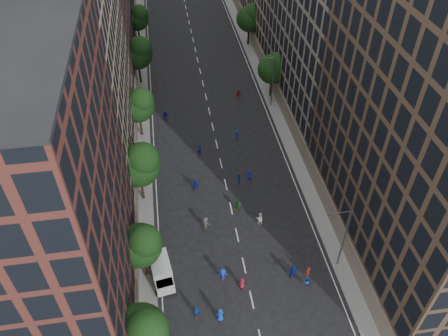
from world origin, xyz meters
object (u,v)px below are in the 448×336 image
streetlamp_near (343,236)px  streetlamp_far (272,79)px  skater_0 (220,315)px  skater_2 (306,282)px  cargo_van (162,271)px

streetlamp_near → streetlamp_far: same height
skater_0 → skater_2: bearing=-175.9°
streetlamp_near → cargo_van: streetlamp_near is taller
cargo_van → skater_0: size_ratio=2.62×
cargo_van → skater_0: cargo_van is taller
streetlamp_near → skater_0: 15.42m
streetlamp_far → cargo_van: bearing=-121.7°
streetlamp_far → skater_0: bearing=-110.4°
skater_2 → streetlamp_far: bearing=-118.4°
skater_0 → skater_2: 10.15m
streetlamp_near → cargo_van: 20.09m
cargo_van → streetlamp_near: bearing=-12.0°
streetlamp_near → streetlamp_far: 33.00m
streetlamp_far → cargo_van: (-19.68, -31.85, -3.85)m
streetlamp_near → skater_2: 6.45m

